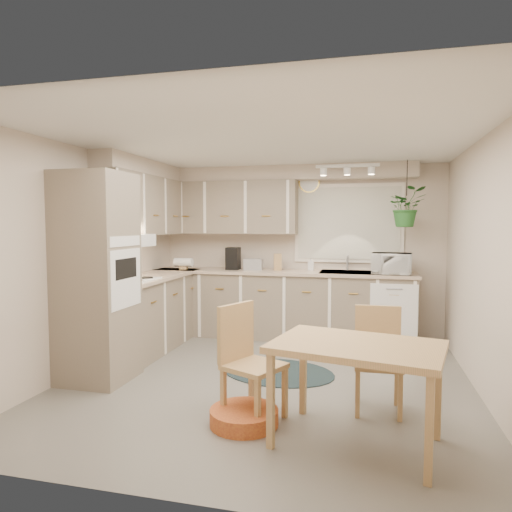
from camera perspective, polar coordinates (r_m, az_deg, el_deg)
name	(u,v)px	position (r m, az deg, el deg)	size (l,w,h in m)	color
floor	(267,381)	(4.80, 1.40, -15.32)	(4.20, 4.20, 0.00)	#656159
ceiling	(268,141)	(4.60, 1.45, 14.18)	(4.20, 4.20, 0.00)	silver
wall_back	(298,251)	(6.60, 5.33, 0.62)	(4.00, 0.04, 2.40)	beige
wall_front	(186,295)	(2.54, -8.79, -4.79)	(4.00, 0.04, 2.40)	beige
wall_left	(90,259)	(5.34, -20.04, -0.40)	(0.04, 4.20, 2.40)	beige
wall_right	(486,268)	(4.56, 26.83, -1.30)	(0.04, 4.20, 2.40)	beige
base_cab_left	(152,313)	(6.04, -12.81, -6.95)	(0.60, 1.85, 0.90)	gray
base_cab_back	(281,305)	(6.43, 3.12, -6.19)	(3.60, 0.60, 0.90)	gray
counter_left	(153,277)	(5.96, -12.80, -2.52)	(0.64, 1.89, 0.04)	tan
counter_back	(281,272)	(6.35, 3.12, -2.03)	(3.64, 0.64, 0.04)	tan
oven_stack	(97,278)	(4.86, -19.27, -2.56)	(0.65, 0.65, 2.10)	gray
wall_oven_face	(126,278)	(4.70, -15.99, -2.72)	(0.02, 0.56, 0.58)	white
upper_cab_left	(146,206)	(6.10, -13.54, 6.13)	(0.35, 2.00, 0.75)	gray
upper_cab_back	(228,208)	(6.65, -3.46, 6.05)	(2.00, 0.35, 0.75)	gray
soffit_left	(144,169)	(6.15, -13.83, 10.54)	(0.30, 2.00, 0.20)	beige
soffit_back	(283,173)	(6.52, 3.43, 10.28)	(3.60, 0.30, 0.20)	beige
cooktop	(131,280)	(5.45, -15.41, -2.91)	(0.52, 0.58, 0.02)	white
range_hood	(128,241)	(5.43, -15.69, 1.88)	(0.40, 0.60, 0.14)	white
window_blinds	(348,223)	(6.50, 11.45, 4.04)	(1.40, 0.02, 1.00)	white
window_frame	(348,223)	(6.51, 11.45, 4.04)	(1.50, 0.02, 1.10)	white
sink	(347,275)	(6.26, 11.26, -2.37)	(0.70, 0.48, 0.10)	#A6A8AE
dishwasher_front	(394,317)	(6.03, 16.81, -7.28)	(0.58, 0.01, 0.83)	white
track_light_bar	(347,166)	(6.02, 11.34, 11.01)	(0.80, 0.04, 0.04)	white
wall_clock	(309,182)	(6.57, 6.66, 9.15)	(0.30, 0.30, 0.03)	gold
dining_table	(356,394)	(3.50, 12.41, -16.47)	(1.17, 0.78, 0.74)	tan
chair_left	(254,363)	(3.79, -0.21, -13.21)	(0.43, 0.43, 0.93)	tan
chair_back	(378,361)	(4.08, 15.04, -12.52)	(0.41, 0.41, 0.87)	tan
braided_rug	(278,372)	(5.04, 2.77, -14.28)	(1.22, 0.92, 0.01)	black
pet_bed	(244,417)	(3.83, -1.50, -19.46)	(0.55, 0.55, 0.13)	#C46B27
microwave	(391,261)	(6.15, 16.57, -0.63)	(0.50, 0.28, 0.34)	white
soap_bottle	(311,267)	(6.45, 6.88, -1.43)	(0.08, 0.18, 0.08)	white
hanging_plant	(406,211)	(6.14, 18.27, 5.31)	(0.46, 0.51, 0.40)	#286327
coffee_maker	(233,258)	(6.51, -2.87, -0.31)	(0.18, 0.22, 0.32)	black
toaster	(253,264)	(6.46, -0.34, -1.04)	(0.26, 0.15, 0.16)	#A6A8AE
knife_block	(278,262)	(6.41, 2.72, -0.75)	(0.11, 0.11, 0.23)	tan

